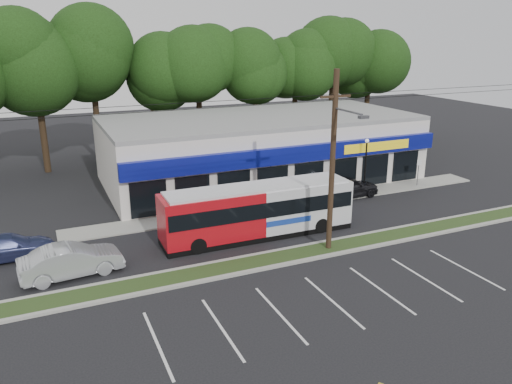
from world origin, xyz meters
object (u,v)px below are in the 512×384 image
object	(u,v)px
utility_pole	(331,157)
pedestrian_a	(325,197)
sign_post	(419,168)
car_blue	(9,247)
metrobus	(258,209)
car_dark	(348,187)
lamp_post	(366,160)
pedestrian_b	(294,206)
car_silver	(71,261)

from	to	relation	value
utility_pole	pedestrian_a	world-z (taller)	utility_pole
sign_post	car_blue	size ratio (longest dim) A/B	0.47
metrobus	car_dark	xyz separation A→B (m)	(9.09, 4.00, -0.86)
lamp_post	car_dark	bearing A→B (deg)	-170.02
sign_post	car_dark	world-z (taller)	sign_post
utility_pole	car_dark	distance (m)	10.97
utility_pole	sign_post	size ratio (longest dim) A/B	22.47
car_dark	utility_pole	bearing A→B (deg)	136.48
car_blue	pedestrian_b	xyz separation A→B (m)	(16.93, -1.00, 0.27)
car_silver	pedestrian_b	world-z (taller)	pedestrian_b
car_blue	pedestrian_a	size ratio (longest dim) A/B	3.09
utility_pole	car_blue	bearing A→B (deg)	159.58
sign_post	car_silver	bearing A→B (deg)	-169.17
utility_pole	pedestrian_a	xyz separation A→B (m)	(3.69, 6.28, -4.65)
pedestrian_b	utility_pole	bearing A→B (deg)	86.47
pedestrian_b	pedestrian_a	bearing A→B (deg)	-155.05
lamp_post	utility_pole	bearing A→B (deg)	-136.05
metrobus	pedestrian_b	size ratio (longest dim) A/B	6.14
utility_pole	pedestrian_a	bearing A→B (deg)	59.58
car_blue	utility_pole	bearing A→B (deg)	-110.99
utility_pole	car_blue	distance (m)	18.04
car_silver	car_blue	size ratio (longest dim) A/B	1.05
lamp_post	metrobus	size ratio (longest dim) A/B	0.36
metrobus	pedestrian_a	xyz separation A→B (m)	(6.32, 2.71, -0.91)
lamp_post	pedestrian_a	xyz separation A→B (m)	(-4.48, -1.59, -1.90)
metrobus	pedestrian_b	bearing A→B (deg)	25.63
utility_pole	car_silver	size ratio (longest dim) A/B	10.03
utility_pole	car_dark	world-z (taller)	utility_pole
metrobus	pedestrian_a	world-z (taller)	metrobus
utility_pole	car_dark	bearing A→B (deg)	49.52
utility_pole	lamp_post	distance (m)	11.67
car_dark	pedestrian_a	size ratio (longest dim) A/B	3.12
lamp_post	car_silver	xyz separation A→B (m)	(-21.54, -5.30, -1.85)
metrobus	pedestrian_b	world-z (taller)	metrobus
metrobus	pedestrian_b	xyz separation A→B (m)	(3.25, 1.50, -0.71)
sign_post	pedestrian_b	distance (m)	12.82
car_silver	utility_pole	bearing A→B (deg)	-106.72
lamp_post	pedestrian_a	world-z (taller)	lamp_post
lamp_post	pedestrian_b	world-z (taller)	lamp_post
lamp_post	car_blue	world-z (taller)	lamp_post
lamp_post	pedestrian_a	size ratio (longest dim) A/B	2.77
utility_pole	metrobus	xyz separation A→B (m)	(-2.63, 3.57, -3.74)
sign_post	pedestrian_b	xyz separation A→B (m)	(-12.55, -2.57, -0.60)
sign_post	car_silver	distance (m)	27.03
pedestrian_b	car_blue	bearing A→B (deg)	0.06
car_dark	car_blue	distance (m)	22.83
utility_pole	sign_post	distance (m)	15.71
car_dark	pedestrian_b	world-z (taller)	pedestrian_b
utility_pole	pedestrian_a	distance (m)	8.64
lamp_post	sign_post	size ratio (longest dim) A/B	1.91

